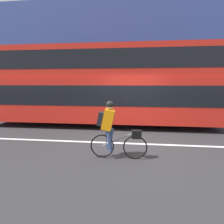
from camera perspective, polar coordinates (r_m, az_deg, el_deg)
ground_plane at (r=6.01m, az=6.38°, el=-10.62°), size 80.00×80.00×0.00m
road_center_line at (r=6.13m, az=6.38°, el=-10.19°), size 50.00×0.14×0.01m
sidewalk_curb at (r=11.51m, az=6.42°, el=-0.57°), size 60.00×2.25×0.13m
building_facade at (r=12.75m, az=6.75°, el=17.55°), size 60.00×0.30×7.74m
bus at (r=8.58m, az=-3.08°, el=9.37°), size 10.79×2.43×3.69m
cyclist_on_bike at (r=4.74m, az=0.12°, el=-5.18°), size 1.57×0.32×1.59m
street_sign_post at (r=12.21m, az=29.48°, el=5.07°), size 0.36×0.09×2.22m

